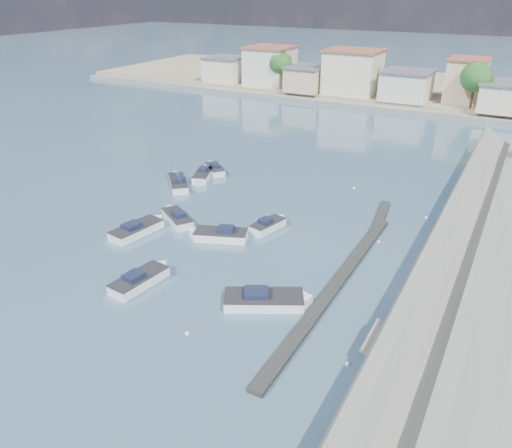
{
  "coord_description": "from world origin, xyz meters",
  "views": [
    {
      "loc": [
        17.38,
        -21.68,
        21.23
      ],
      "look_at": [
        -2.43,
        14.34,
        1.4
      ],
      "focal_mm": 35.0,
      "sensor_mm": 36.0,
      "label": 1
    }
  ],
  "objects": [
    {
      "name": "ground",
      "position": [
        0.0,
        40.0,
        0.0
      ],
      "size": [
        400.0,
        400.0,
        0.0
      ],
      "primitive_type": "plane",
      "color": "#345068",
      "rests_on": "ground"
    },
    {
      "name": "motorboat_g",
      "position": [
        -15.44,
        24.61,
        0.38
      ],
      "size": [
        3.2,
        4.92,
        1.48
      ],
      "color": "white",
      "rests_on": "ground"
    },
    {
      "name": "breakwater",
      "position": [
        6.9,
        12.69,
        0.17
      ],
      "size": [
        2.0,
        31.02,
        0.35
      ],
      "color": "black",
      "rests_on": "ground"
    },
    {
      "name": "mooring_buoys",
      "position": [
        7.32,
        15.88,
        0.05
      ],
      "size": [
        12.97,
        31.21,
        0.31
      ],
      "color": "white",
      "rests_on": "ground"
    },
    {
      "name": "motorboat_d",
      "position": [
        -5.38,
        12.43,
        0.38
      ],
      "size": [
        5.43,
        3.61,
        1.48
      ],
      "color": "white",
      "rests_on": "ground"
    },
    {
      "name": "motorboat_a",
      "position": [
        -6.49,
        3.13,
        0.38
      ],
      "size": [
        2.48,
        5.52,
        1.48
      ],
      "color": "white",
      "rests_on": "ground"
    },
    {
      "name": "motorboat_h",
      "position": [
        3.53,
        5.35,
        0.38
      ],
      "size": [
        6.25,
        4.75,
        1.48
      ],
      "color": "white",
      "rests_on": "ground"
    },
    {
      "name": "shore_trees",
      "position": [
        8.34,
        68.11,
        6.22
      ],
      "size": [
        74.56,
        38.32,
        7.92
      ],
      "color": "#38281E",
      "rests_on": "ground"
    },
    {
      "name": "motorboat_c",
      "position": [
        -11.03,
        13.66,
        0.38
      ],
      "size": [
        4.73,
        3.93,
        1.48
      ],
      "color": "white",
      "rests_on": "ground"
    },
    {
      "name": "sailboat",
      "position": [
        -16.75,
        21.53,
        0.42
      ],
      "size": [
        4.98,
        5.18,
        9.0
      ],
      "color": "white",
      "rests_on": "ground"
    },
    {
      "name": "far_shore_quay",
      "position": [
        0.0,
        71.0,
        0.4
      ],
      "size": [
        160.0,
        2.5,
        0.8
      ],
      "primitive_type": "cube",
      "color": "slate",
      "rests_on": "ground"
    },
    {
      "name": "motorboat_b",
      "position": [
        -2.21,
        16.55,
        0.38
      ],
      "size": [
        2.4,
        4.31,
        1.48
      ],
      "color": "white",
      "rests_on": "ground"
    },
    {
      "name": "far_shore_land",
      "position": [
        0.0,
        92.0,
        0.7
      ],
      "size": [
        160.0,
        40.0,
        1.4
      ],
      "primitive_type": "cube",
      "color": "gray",
      "rests_on": "ground"
    },
    {
      "name": "far_town",
      "position": [
        10.71,
        76.92,
        4.93
      ],
      "size": [
        113.01,
        12.8,
        8.35
      ],
      "color": "beige",
      "rests_on": "far_shore_land"
    },
    {
      "name": "motorboat_f",
      "position": [
        -15.6,
        27.48,
        0.38
      ],
      "size": [
        4.01,
        3.82,
        1.48
      ],
      "color": "white",
      "rests_on": "ground"
    },
    {
      "name": "seawall_walkway",
      "position": [
        18.5,
        13.0,
        0.9
      ],
      "size": [
        5.0,
        90.0,
        1.8
      ],
      "primitive_type": "cube",
      "color": "slate",
      "rests_on": "ground"
    },
    {
      "name": "motorboat_e",
      "position": [
        -12.61,
        9.89,
        0.38
      ],
      "size": [
        2.84,
        5.87,
        1.48
      ],
      "color": "white",
      "rests_on": "ground"
    }
  ]
}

